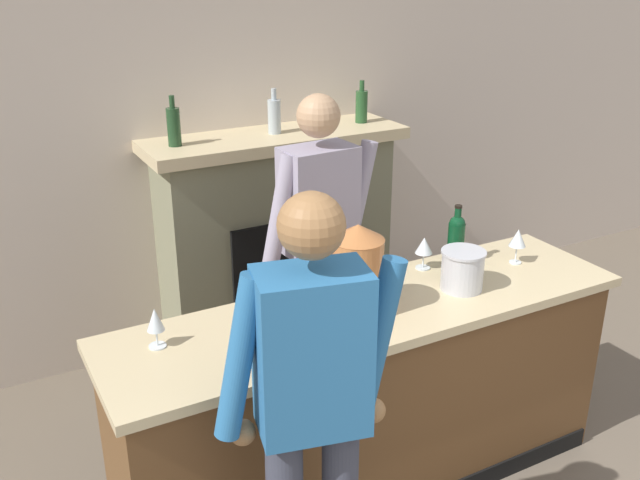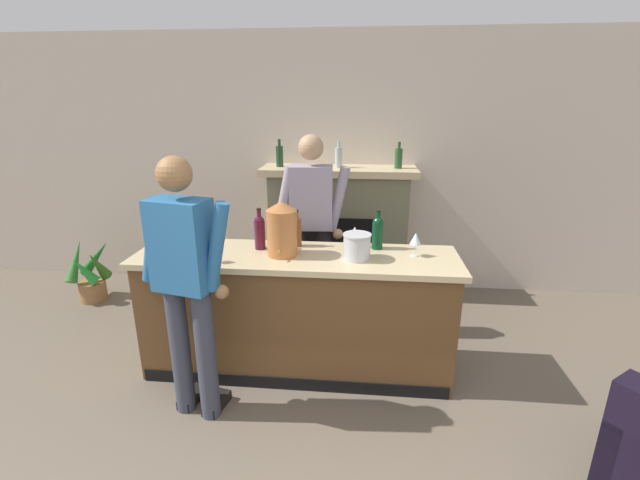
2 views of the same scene
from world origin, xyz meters
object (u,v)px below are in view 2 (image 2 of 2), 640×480
object	(u,v)px
ice_bucket_steel	(357,246)
wine_bottle_rose_blush	(378,231)
wine_bottle_burgundy_dark	(260,231)
wine_glass_mid_counter	(180,232)
potted_plant_corner	(90,274)
wine_glass_by_dispenser	(355,233)
wine_glass_front_left	(416,239)
person_bartender	(311,228)
wine_bottle_cabernet_heavy	(297,230)
wine_glass_front_right	(215,248)
copper_dispenser	(282,228)
fireplace_stone	(338,231)
person_customer	(186,282)

from	to	relation	value
ice_bucket_steel	wine_bottle_rose_blush	size ratio (longest dim) A/B	0.67
wine_bottle_burgundy_dark	wine_glass_mid_counter	distance (m)	0.64
potted_plant_corner	wine_bottle_burgundy_dark	distance (m)	2.42
wine_glass_by_dispenser	wine_glass_front_left	distance (m)	0.47
person_bartender	wine_bottle_cabernet_heavy	bearing A→B (deg)	-100.02
wine_bottle_burgundy_dark	wine_glass_by_dispenser	world-z (taller)	wine_bottle_burgundy_dark
wine_glass_front_right	wine_glass_front_left	world-z (taller)	wine_glass_front_left
wine_bottle_cabernet_heavy	wine_glass_mid_counter	world-z (taller)	wine_bottle_cabernet_heavy
copper_dispenser	ice_bucket_steel	xyz separation A→B (m)	(0.55, -0.03, -0.11)
potted_plant_corner	wine_bottle_rose_blush	size ratio (longest dim) A/B	2.18
person_bartender	wine_bottle_rose_blush	world-z (taller)	person_bartender
potted_plant_corner	copper_dispenser	bearing A→B (deg)	-24.25
wine_glass_front_right	wine_glass_front_left	xyz separation A→B (m)	(1.41, 0.27, 0.02)
fireplace_stone	wine_glass_mid_counter	world-z (taller)	fireplace_stone
potted_plant_corner	wine_bottle_cabernet_heavy	size ratio (longest dim) A/B	2.27
ice_bucket_steel	wine_glass_front_right	bearing A→B (deg)	-170.36
fireplace_stone	ice_bucket_steel	xyz separation A→B (m)	(0.22, -1.54, 0.36)
potted_plant_corner	person_customer	bearing A→B (deg)	-41.86
wine_bottle_burgundy_dark	wine_bottle_rose_blush	xyz separation A→B (m)	(0.89, 0.09, -0.01)
wine_bottle_rose_blush	wine_glass_front_left	xyz separation A→B (m)	(0.27, -0.14, -0.01)
wine_glass_front_left	wine_bottle_rose_blush	bearing A→B (deg)	152.36
ice_bucket_steel	wine_glass_mid_counter	distance (m)	1.39
person_customer	wine_glass_front_right	world-z (taller)	person_customer
person_customer	fireplace_stone	bearing A→B (deg)	67.86
person_bartender	wine_glass_front_right	bearing A→B (deg)	-126.28
wine_bottle_rose_blush	wine_glass_by_dispenser	size ratio (longest dim) A/B	1.88
wine_glass_by_dispenser	wine_glass_mid_counter	size ratio (longest dim) A/B	0.97
person_bartender	wine_bottle_burgundy_dark	world-z (taller)	person_bartender
wine_bottle_cabernet_heavy	ice_bucket_steel	bearing A→B (deg)	-27.39
wine_bottle_burgundy_dark	wine_glass_front_right	size ratio (longest dim) A/B	2.06
potted_plant_corner	wine_bottle_burgundy_dark	xyz separation A→B (m)	(2.09, -0.91, 0.82)
fireplace_stone	wine_bottle_burgundy_dark	distance (m)	1.54
wine_bottle_burgundy_dark	person_customer	bearing A→B (deg)	-114.90
wine_glass_front_right	wine_glass_by_dispenser	bearing A→B (deg)	24.22
person_customer	copper_dispenser	xyz separation A→B (m)	(0.51, 0.56, 0.20)
potted_plant_corner	wine_glass_by_dispenser	world-z (taller)	wine_glass_by_dispenser
wine_glass_front_right	wine_bottle_burgundy_dark	bearing A→B (deg)	52.24
person_customer	wine_bottle_cabernet_heavy	distance (m)	0.98
potted_plant_corner	wine_bottle_rose_blush	distance (m)	3.20
wine_glass_mid_counter	wine_glass_front_left	distance (m)	1.80
person_bartender	wine_glass_mid_counter	distance (m)	1.09
potted_plant_corner	ice_bucket_steel	distance (m)	3.12
wine_glass_front_left	potted_plant_corner	bearing A→B (deg)	163.60
wine_glass_mid_counter	wine_glass_front_left	xyz separation A→B (m)	(1.80, -0.06, 0.02)
wine_bottle_rose_blush	wine_glass_front_right	distance (m)	1.21
wine_glass_front_left	fireplace_stone	bearing A→B (deg)	113.97
fireplace_stone	potted_plant_corner	bearing A→B (deg)	-169.59
wine_bottle_burgundy_dark	person_bartender	bearing A→B (deg)	54.73
person_customer	person_bartender	xyz separation A→B (m)	(0.66, 1.16, 0.02)
wine_glass_front_right	wine_bottle_cabernet_heavy	bearing A→B (deg)	38.45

